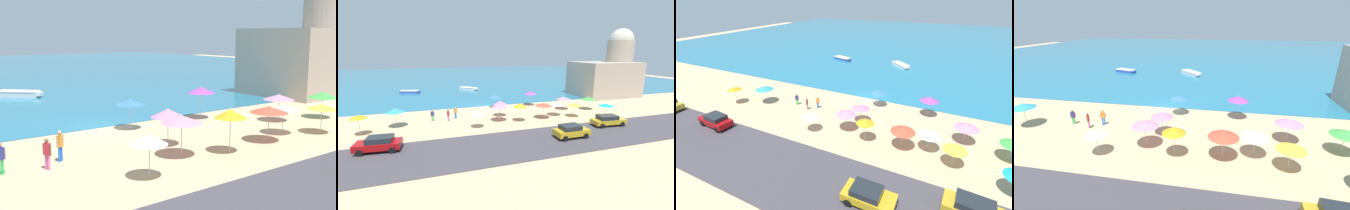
% 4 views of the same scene
% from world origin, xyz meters
% --- Properties ---
extents(ground_plane, '(160.00, 160.00, 0.00)m').
position_xyz_m(ground_plane, '(0.00, 0.00, 0.00)').
color(ground_plane, tan).
extents(coastal_road, '(80.00, 8.00, 0.06)m').
position_xyz_m(coastal_road, '(0.00, -18.00, 0.03)').
color(coastal_road, '#3F3B40').
rests_on(coastal_road, ground_plane).
extents(beach_umbrella_0, '(2.43, 2.43, 2.38)m').
position_xyz_m(beach_umbrella_0, '(7.06, -10.04, 2.11)').
color(beach_umbrella_0, '#B2B2B7').
rests_on(beach_umbrella_0, ground_plane).
extents(beach_umbrella_1, '(2.21, 2.21, 2.10)m').
position_xyz_m(beach_umbrella_1, '(9.54, -9.20, 1.84)').
color(beach_umbrella_1, '#B2B2B7').
rests_on(beach_umbrella_1, ground_plane).
extents(beach_umbrella_2, '(2.25, 2.25, 2.69)m').
position_xyz_m(beach_umbrella_2, '(8.56, -1.78, 2.36)').
color(beach_umbrella_2, '#B2B2B7').
rests_on(beach_umbrella_2, ground_plane).
extents(beach_umbrella_3, '(2.08, 2.08, 2.25)m').
position_xyz_m(beach_umbrella_3, '(1.90, -1.69, 1.99)').
color(beach_umbrella_3, '#B2B2B7').
rests_on(beach_umbrella_3, ground_plane).
extents(beach_umbrella_4, '(1.81, 1.81, 2.29)m').
position_xyz_m(beach_umbrella_4, '(-3.04, -11.27, 1.95)').
color(beach_umbrella_4, '#B2B2B7').
rests_on(beach_umbrella_4, ground_plane).
extents(beach_umbrella_5, '(2.12, 2.12, 2.39)m').
position_xyz_m(beach_umbrella_5, '(1.31, -6.95, 2.06)').
color(beach_umbrella_5, '#B2B2B7').
rests_on(beach_umbrella_5, ground_plane).
extents(beach_umbrella_6, '(2.11, 2.11, 2.14)m').
position_xyz_m(beach_umbrella_6, '(11.86, -10.71, 1.88)').
color(beach_umbrella_6, '#B2B2B7').
rests_on(beach_umbrella_6, ground_plane).
extents(beach_umbrella_7, '(2.36, 2.36, 2.45)m').
position_xyz_m(beach_umbrella_7, '(0.47, -9.34, 2.16)').
color(beach_umbrella_7, '#B2B2B7').
rests_on(beach_umbrella_7, ground_plane).
extents(beach_umbrella_9, '(2.36, 2.36, 2.25)m').
position_xyz_m(beach_umbrella_9, '(16.76, -7.59, 1.93)').
color(beach_umbrella_9, '#B2B2B7').
rests_on(beach_umbrella_9, ground_plane).
extents(beach_umbrella_10, '(1.91, 1.91, 2.66)m').
position_xyz_m(beach_umbrella_10, '(3.22, -10.42, 2.33)').
color(beach_umbrella_10, '#B2B2B7').
rests_on(beach_umbrella_10, ground_plane).
extents(beach_umbrella_12, '(2.40, 2.40, 2.22)m').
position_xyz_m(beach_umbrella_12, '(12.81, -6.23, 1.93)').
color(beach_umbrella_12, '#B2B2B7').
rests_on(beach_umbrella_12, ground_plane).
extents(bather_0, '(0.35, 0.53, 1.65)m').
position_xyz_m(bather_0, '(-6.46, -7.05, 0.92)').
color(bather_0, '#D2639C').
rests_on(bather_0, ground_plane).
extents(bather_1, '(0.49, 0.38, 1.73)m').
position_xyz_m(bather_1, '(-5.36, -6.08, 0.97)').
color(bather_1, blue).
rests_on(bather_1, ground_plane).
extents(bather_2, '(0.55, 0.30, 1.63)m').
position_xyz_m(bather_2, '(-8.60, -6.44, 0.91)').
color(bather_2, '#34B95B').
rests_on(bather_2, ground_plane).
extents(skiff_nearshore, '(4.56, 4.50, 0.68)m').
position_xyz_m(skiff_nearshore, '(0.32, 18.97, 0.39)').
color(skiff_nearshore, silver).
rests_on(skiff_nearshore, sea).
extents(harbor_fortress, '(13.17, 9.93, 14.67)m').
position_xyz_m(harbor_fortress, '(29.63, 2.40, 5.08)').
color(harbor_fortress, '#A29485').
rests_on(harbor_fortress, ground_plane).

